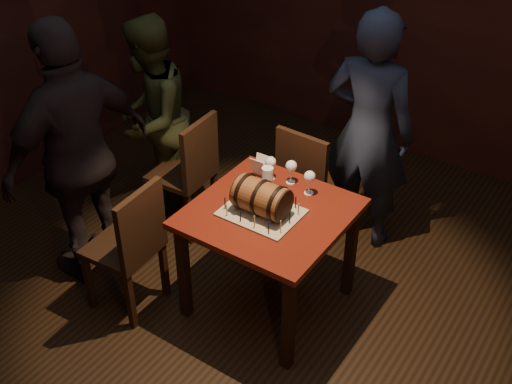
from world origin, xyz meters
TOP-DOWN VIEW (x-y plane):
  - room_shell at (0.00, 0.00)m, footprint 5.04×5.04m
  - pub_table at (0.01, 0.17)m, footprint 0.90×0.90m
  - cake_board at (-0.01, 0.12)m, footprint 0.45×0.35m
  - barrel_cake at (-0.02, 0.12)m, footprint 0.37×0.22m
  - birthday_candles at (-0.01, 0.12)m, footprint 0.40×0.30m
  - wine_glass_left at (-0.18, 0.46)m, footprint 0.07×0.07m
  - wine_glass_mid at (-0.04, 0.50)m, footprint 0.07×0.07m
  - wine_glass_right at (0.11, 0.46)m, footprint 0.07×0.07m
  - pint_of_ale at (-0.13, 0.36)m, footprint 0.07×0.07m
  - menu_card at (-0.25, 0.46)m, footprint 0.10×0.05m
  - chair_back at (-0.13, 0.89)m, footprint 0.42×0.42m
  - chair_left_rear at (-0.91, 0.54)m, footprint 0.42×0.42m
  - chair_left_front at (-0.68, -0.32)m, footprint 0.42×0.42m
  - person_back at (0.17, 1.16)m, footprint 0.66×0.46m
  - person_left_rear at (-1.33, 0.62)m, footprint 0.81×0.90m
  - person_left_front at (-1.19, -0.19)m, footprint 0.58×1.11m

SIDE VIEW (x-z plane):
  - chair_back at x=-0.13m, z-range 0.06..0.99m
  - chair_left_rear at x=-0.91m, z-range 0.06..0.99m
  - chair_left_front at x=-0.68m, z-range 0.06..0.99m
  - pub_table at x=0.01m, z-range 0.27..1.02m
  - cake_board at x=-0.01m, z-range 0.75..0.76m
  - person_left_rear at x=-1.33m, z-range 0.00..1.53m
  - birthday_candles at x=-0.01m, z-range 0.76..0.85m
  - menu_card at x=-0.25m, z-range 0.75..0.88m
  - pint_of_ale at x=-0.13m, z-range 0.75..0.90m
  - barrel_cake at x=-0.02m, z-range 0.75..0.97m
  - wine_glass_mid at x=-0.04m, z-range 0.79..0.95m
  - wine_glass_left at x=-0.18m, z-range 0.79..0.95m
  - wine_glass_right at x=0.11m, z-range 0.79..0.95m
  - person_back at x=0.17m, z-range 0.00..1.74m
  - person_left_front at x=-1.19m, z-range 0.00..1.80m
  - room_shell at x=0.00m, z-range 0.00..2.80m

